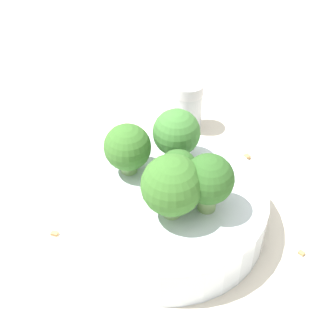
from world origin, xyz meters
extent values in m
plane|color=beige|center=(0.00, 0.00, 0.00)|extent=(3.00, 3.00, 0.00)
cylinder|color=silver|center=(0.00, 0.00, 0.02)|extent=(0.20, 0.20, 0.05)
cylinder|color=#8EB770|center=(0.01, 0.05, 0.06)|extent=(0.03, 0.03, 0.03)
sphere|color=#3D7533|center=(0.01, 0.05, 0.08)|extent=(0.05, 0.05, 0.05)
cylinder|color=#8EB770|center=(0.01, 0.00, 0.06)|extent=(0.02, 0.02, 0.02)
sphere|color=#2D5B23|center=(0.01, 0.00, 0.08)|extent=(0.04, 0.04, 0.04)
cylinder|color=#84AD66|center=(-0.04, 0.04, 0.06)|extent=(0.02, 0.02, 0.02)
sphere|color=#386B28|center=(-0.04, 0.04, 0.08)|extent=(0.05, 0.05, 0.05)
cylinder|color=#84AD66|center=(0.00, -0.03, 0.06)|extent=(0.02, 0.02, 0.03)
sphere|color=#386B28|center=(0.00, -0.03, 0.08)|extent=(0.06, 0.06, 0.06)
cylinder|color=#7A9E5B|center=(0.03, -0.02, 0.06)|extent=(0.02, 0.02, 0.03)
sphere|color=#2D5B23|center=(0.03, -0.02, 0.08)|extent=(0.05, 0.05, 0.05)
cylinder|color=#B2B7BC|center=(0.05, 0.17, 0.03)|extent=(0.04, 0.04, 0.05)
cylinder|color=#B7B7BC|center=(0.05, 0.17, 0.06)|extent=(0.04, 0.04, 0.01)
cube|color=#AD7F4C|center=(0.11, 0.09, 0.00)|extent=(0.01, 0.01, 0.01)
cube|color=#AD7F4C|center=(-0.12, 0.00, 0.00)|extent=(0.01, 0.01, 0.01)
cube|color=#AD7F4C|center=(0.13, -0.06, 0.00)|extent=(0.01, 0.01, 0.01)
camera|label=1|loc=(-0.04, -0.33, 0.37)|focal=50.00mm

